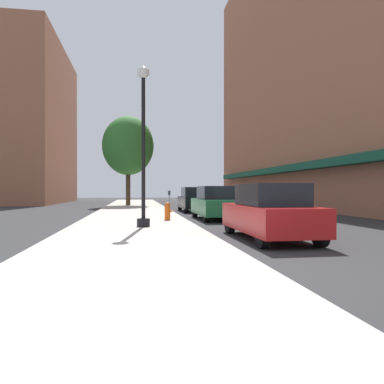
% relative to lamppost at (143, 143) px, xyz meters
% --- Properties ---
extents(ground_plane, '(90.00, 90.00, 0.00)m').
position_rel_lamppost_xyz_m(ground_plane, '(3.64, 10.83, -3.20)').
color(ground_plane, '#2D2D30').
extents(sidewalk_slab, '(4.80, 50.00, 0.12)m').
position_rel_lamppost_xyz_m(sidewalk_slab, '(-0.36, 11.83, -3.14)').
color(sidewalk_slab, '#B7B2A8').
rests_on(sidewalk_slab, ground).
extents(building_right_brick, '(6.80, 40.00, 26.10)m').
position_rel_lamppost_xyz_m(building_right_brick, '(14.64, 14.83, 9.82)').
color(building_right_brick, '#9E6047').
rests_on(building_right_brick, ground).
extents(building_far_background, '(6.80, 18.00, 17.59)m').
position_rel_lamppost_xyz_m(building_far_background, '(-11.37, 29.83, 5.57)').
color(building_far_background, '#9E6047').
rests_on(building_far_background, ground).
extents(lamppost, '(0.48, 0.48, 5.90)m').
position_rel_lamppost_xyz_m(lamppost, '(0.00, 0.00, 0.00)').
color(lamppost, black).
rests_on(lamppost, sidewalk_slab).
extents(fire_hydrant, '(0.33, 0.26, 0.79)m').
position_rel_lamppost_xyz_m(fire_hydrant, '(1.13, 2.81, -2.68)').
color(fire_hydrant, '#E05614').
rests_on(fire_hydrant, sidewalk_slab).
extents(parking_meter_near, '(0.14, 0.09, 1.31)m').
position_rel_lamppost_xyz_m(parking_meter_near, '(1.69, 8.05, -2.25)').
color(parking_meter_near, slate).
rests_on(parking_meter_near, sidewalk_slab).
extents(tree_near, '(4.51, 4.51, 7.86)m').
position_rel_lamppost_xyz_m(tree_near, '(-0.95, 19.12, 2.16)').
color(tree_near, '#422D1E').
rests_on(tree_near, sidewalk_slab).
extents(car_red, '(1.80, 4.30, 1.66)m').
position_rel_lamppost_xyz_m(car_red, '(3.64, -3.21, -2.39)').
color(car_red, black).
rests_on(car_red, ground).
extents(car_green, '(1.80, 4.30, 1.66)m').
position_rel_lamppost_xyz_m(car_green, '(3.64, 4.16, -2.39)').
color(car_green, black).
rests_on(car_green, ground).
extents(car_black, '(1.80, 4.30, 1.66)m').
position_rel_lamppost_xyz_m(car_black, '(3.64, 10.79, -2.39)').
color(car_black, black).
rests_on(car_black, ground).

